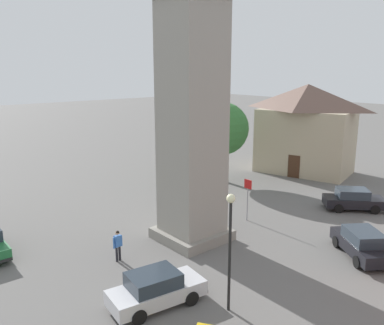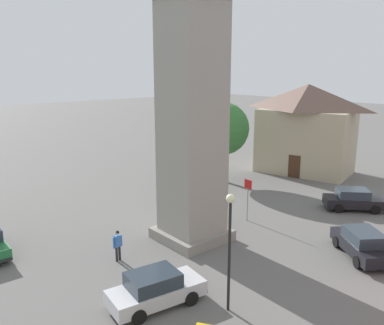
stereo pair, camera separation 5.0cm
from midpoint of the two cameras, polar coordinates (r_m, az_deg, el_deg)
ground_plane at (r=24.42m, az=0.06°, el=-10.67°), size 200.00×200.00×0.00m
car_blue_kerb at (r=17.98m, az=-5.07°, el=-17.35°), size 2.25×4.32×1.53m
car_silver_kerb at (r=31.06m, az=21.93°, el=-4.87°), size 4.15×4.07×1.53m
car_red_corner at (r=23.75m, az=22.93°, el=-10.49°), size 4.34×3.77×1.53m
pedestrian at (r=21.77m, az=-10.38°, el=-11.09°), size 0.24×0.56×1.69m
tree at (r=35.32m, az=4.40°, el=4.76°), size 4.60×4.60×7.04m
building_terrace_right at (r=40.09m, az=15.85°, el=4.69°), size 9.91×7.60×8.42m
lamp_post at (r=16.48m, az=5.43°, el=-10.06°), size 0.36×0.36×5.08m
road_sign at (r=26.76m, az=7.94°, el=-4.29°), size 0.60×0.07×2.80m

